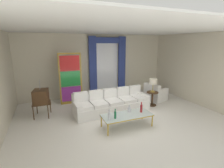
{
  "coord_description": "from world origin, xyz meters",
  "views": [
    {
      "loc": [
        -2.4,
        -4.92,
        2.59
      ],
      "look_at": [
        -0.03,
        0.9,
        1.05
      ],
      "focal_mm": 26.93,
      "sensor_mm": 36.0,
      "label": 1
    }
  ],
  "objects_px": {
    "bottle_blue_decanter": "(141,108)",
    "vintage_tv": "(41,97)",
    "couch_white_long": "(111,103)",
    "peacock_figurine": "(81,100)",
    "stained_glass_divider": "(71,80)",
    "coffee_table": "(127,115)",
    "bottle_crystal_tall": "(109,115)",
    "bottle_amber_squat": "(129,109)",
    "table_lamp_brass": "(153,82)",
    "round_side_table": "(152,97)",
    "armchair_white": "(155,94)",
    "bottle_ruby_flask": "(115,115)"
  },
  "relations": [
    {
      "from": "couch_white_long",
      "to": "bottle_blue_decanter",
      "type": "height_order",
      "value": "couch_white_long"
    },
    {
      "from": "bottle_blue_decanter",
      "to": "table_lamp_brass",
      "type": "relative_size",
      "value": 0.61
    },
    {
      "from": "couch_white_long",
      "to": "armchair_white",
      "type": "xyz_separation_m",
      "value": [
        2.35,
        0.41,
        -0.02
      ]
    },
    {
      "from": "bottle_blue_decanter",
      "to": "armchair_white",
      "type": "xyz_separation_m",
      "value": [
        1.86,
        1.79,
        -0.26
      ]
    },
    {
      "from": "bottle_crystal_tall",
      "to": "stained_glass_divider",
      "type": "distance_m",
      "value": 3.04
    },
    {
      "from": "coffee_table",
      "to": "armchair_white",
      "type": "distance_m",
      "value": 2.97
    },
    {
      "from": "round_side_table",
      "to": "bottle_ruby_flask",
      "type": "bearing_deg",
      "value": -149.02
    },
    {
      "from": "stained_glass_divider",
      "to": "coffee_table",
      "type": "bearing_deg",
      "value": -65.83
    },
    {
      "from": "couch_white_long",
      "to": "stained_glass_divider",
      "type": "xyz_separation_m",
      "value": [
        -1.29,
        1.44,
        0.75
      ]
    },
    {
      "from": "bottle_amber_squat",
      "to": "table_lamp_brass",
      "type": "bearing_deg",
      "value": 32.96
    },
    {
      "from": "armchair_white",
      "to": "vintage_tv",
      "type": "bearing_deg",
      "value": 179.14
    },
    {
      "from": "bottle_amber_squat",
      "to": "round_side_table",
      "type": "xyz_separation_m",
      "value": [
        1.68,
        1.09,
        -0.14
      ]
    },
    {
      "from": "vintage_tv",
      "to": "round_side_table",
      "type": "distance_m",
      "value": 4.38
    },
    {
      "from": "peacock_figurine",
      "to": "table_lamp_brass",
      "type": "xyz_separation_m",
      "value": [
        2.77,
        -1.18,
        0.81
      ]
    },
    {
      "from": "coffee_table",
      "to": "bottle_ruby_flask",
      "type": "bearing_deg",
      "value": -166.2
    },
    {
      "from": "bottle_crystal_tall",
      "to": "bottle_amber_squat",
      "type": "bearing_deg",
      "value": 19.29
    },
    {
      "from": "round_side_table",
      "to": "table_lamp_brass",
      "type": "relative_size",
      "value": 1.04
    },
    {
      "from": "armchair_white",
      "to": "stained_glass_divider",
      "type": "relative_size",
      "value": 0.46
    },
    {
      "from": "vintage_tv",
      "to": "table_lamp_brass",
      "type": "relative_size",
      "value": 2.36
    },
    {
      "from": "bottle_ruby_flask",
      "to": "vintage_tv",
      "type": "relative_size",
      "value": 0.23
    },
    {
      "from": "bottle_ruby_flask",
      "to": "armchair_white",
      "type": "bearing_deg",
      "value": 33.88
    },
    {
      "from": "stained_glass_divider",
      "to": "peacock_figurine",
      "type": "xyz_separation_m",
      "value": [
        0.35,
        -0.37,
        -0.84
      ]
    },
    {
      "from": "coffee_table",
      "to": "peacock_figurine",
      "type": "xyz_separation_m",
      "value": [
        -0.92,
        2.45,
        -0.16
      ]
    },
    {
      "from": "bottle_crystal_tall",
      "to": "table_lamp_brass",
      "type": "height_order",
      "value": "table_lamp_brass"
    },
    {
      "from": "armchair_white",
      "to": "peacock_figurine",
      "type": "relative_size",
      "value": 1.7
    },
    {
      "from": "stained_glass_divider",
      "to": "table_lamp_brass",
      "type": "relative_size",
      "value": 3.86
    },
    {
      "from": "coffee_table",
      "to": "bottle_blue_decanter",
      "type": "bearing_deg",
      "value": -0.62
    },
    {
      "from": "peacock_figurine",
      "to": "round_side_table",
      "type": "xyz_separation_m",
      "value": [
        2.77,
        -1.18,
        0.14
      ]
    },
    {
      "from": "vintage_tv",
      "to": "armchair_white",
      "type": "xyz_separation_m",
      "value": [
        4.85,
        -0.07,
        -0.44
      ]
    },
    {
      "from": "bottle_amber_squat",
      "to": "bottle_ruby_flask",
      "type": "bearing_deg",
      "value": -154.85
    },
    {
      "from": "couch_white_long",
      "to": "bottle_blue_decanter",
      "type": "xyz_separation_m",
      "value": [
        0.48,
        -1.39,
        0.25
      ]
    },
    {
      "from": "peacock_figurine",
      "to": "round_side_table",
      "type": "bearing_deg",
      "value": -23.07
    },
    {
      "from": "bottle_blue_decanter",
      "to": "peacock_figurine",
      "type": "height_order",
      "value": "bottle_blue_decanter"
    },
    {
      "from": "bottle_crystal_tall",
      "to": "armchair_white",
      "type": "distance_m",
      "value": 3.56
    },
    {
      "from": "vintage_tv",
      "to": "peacock_figurine",
      "type": "distance_m",
      "value": 1.74
    },
    {
      "from": "bottle_blue_decanter",
      "to": "peacock_figurine",
      "type": "relative_size",
      "value": 0.58
    },
    {
      "from": "coffee_table",
      "to": "table_lamp_brass",
      "type": "xyz_separation_m",
      "value": [
        1.85,
        1.27,
        0.65
      ]
    },
    {
      "from": "couch_white_long",
      "to": "peacock_figurine",
      "type": "distance_m",
      "value": 1.43
    },
    {
      "from": "round_side_table",
      "to": "bottle_amber_squat",
      "type": "bearing_deg",
      "value": -147.04
    },
    {
      "from": "coffee_table",
      "to": "bottle_ruby_flask",
      "type": "distance_m",
      "value": 0.49
    },
    {
      "from": "couch_white_long",
      "to": "coffee_table",
      "type": "relative_size",
      "value": 1.87
    },
    {
      "from": "bottle_ruby_flask",
      "to": "coffee_table",
      "type": "bearing_deg",
      "value": 13.8
    },
    {
      "from": "stained_glass_divider",
      "to": "round_side_table",
      "type": "bearing_deg",
      "value": -26.48
    },
    {
      "from": "vintage_tv",
      "to": "armchair_white",
      "type": "height_order",
      "value": "vintage_tv"
    },
    {
      "from": "vintage_tv",
      "to": "peacock_figurine",
      "type": "relative_size",
      "value": 2.24
    },
    {
      "from": "bottle_blue_decanter",
      "to": "vintage_tv",
      "type": "distance_m",
      "value": 3.52
    },
    {
      "from": "bottle_crystal_tall",
      "to": "armchair_white",
      "type": "xyz_separation_m",
      "value": [
        3.01,
        1.89,
        -0.25
      ]
    },
    {
      "from": "stained_glass_divider",
      "to": "round_side_table",
      "type": "distance_m",
      "value": 3.55
    },
    {
      "from": "vintage_tv",
      "to": "peacock_figurine",
      "type": "xyz_separation_m",
      "value": [
        1.55,
        0.59,
        -0.51
      ]
    },
    {
      "from": "armchair_white",
      "to": "peacock_figurine",
      "type": "height_order",
      "value": "armchair_white"
    }
  ]
}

